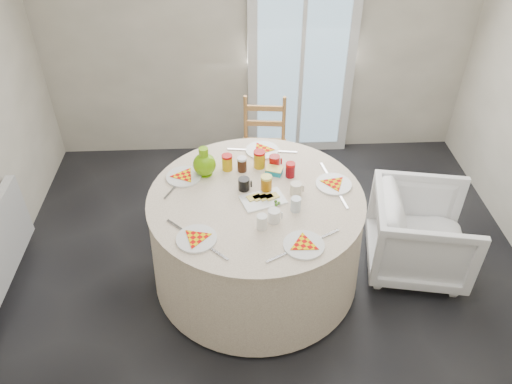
{
  "coord_description": "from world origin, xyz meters",
  "views": [
    {
      "loc": [
        -0.24,
        -2.41,
        2.88
      ],
      "look_at": [
        -0.11,
        0.22,
        0.8
      ],
      "focal_mm": 35.0,
      "sensor_mm": 36.0,
      "label": 1
    }
  ],
  "objects_px": {
    "wooden_chair": "(264,147)",
    "green_pitcher": "(204,161)",
    "table": "(256,238)",
    "armchair": "(422,228)"
  },
  "relations": [
    {
      "from": "table",
      "to": "green_pitcher",
      "type": "relative_size",
      "value": 7.17
    },
    {
      "from": "green_pitcher",
      "to": "wooden_chair",
      "type": "bearing_deg",
      "value": 78.69
    },
    {
      "from": "armchair",
      "to": "green_pitcher",
      "type": "relative_size",
      "value": 3.43
    },
    {
      "from": "green_pitcher",
      "to": "armchair",
      "type": "bearing_deg",
      "value": 11.18
    },
    {
      "from": "armchair",
      "to": "table",
      "type": "bearing_deg",
      "value": 102.19
    },
    {
      "from": "green_pitcher",
      "to": "table",
      "type": "bearing_deg",
      "value": -18.36
    },
    {
      "from": "table",
      "to": "green_pitcher",
      "type": "height_order",
      "value": "green_pitcher"
    },
    {
      "from": "table",
      "to": "green_pitcher",
      "type": "distance_m",
      "value": 0.67
    },
    {
      "from": "table",
      "to": "armchair",
      "type": "height_order",
      "value": "table"
    },
    {
      "from": "wooden_chair",
      "to": "green_pitcher",
      "type": "xyz_separation_m",
      "value": [
        -0.47,
        -0.78,
        0.4
      ]
    }
  ]
}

